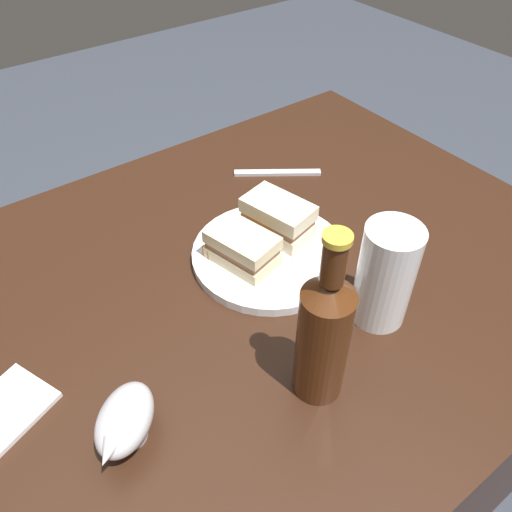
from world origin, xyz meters
TOP-DOWN VIEW (x-y plane):
  - ground_plane at (0.00, 0.00)m, footprint 6.00×6.00m
  - dining_table at (0.00, 0.00)m, footprint 1.19×0.87m
  - plate at (-0.07, -0.02)m, footprint 0.27×0.27m
  - sandwich_half_left at (-0.11, -0.05)m, footprint 0.10×0.13m
  - sandwich_half_right at (-0.02, -0.03)m, footprint 0.10×0.13m
  - potato_wedge_front at (-0.03, -0.06)m, footprint 0.06×0.04m
  - potato_wedge_middle at (-0.05, -0.06)m, footprint 0.04×0.05m
  - potato_wedge_back at (0.01, -0.07)m, footprint 0.04×0.02m
  - potato_wedge_left_edge at (-0.08, -0.07)m, footprint 0.04×0.05m
  - potato_wedge_right_edge at (-0.02, -0.08)m, footprint 0.05×0.03m
  - potato_wedge_stray at (-0.04, -0.04)m, footprint 0.04×0.04m
  - pint_glass at (-0.13, 0.18)m, footprint 0.08×0.08m
  - gravy_boat at (0.27, 0.14)m, footprint 0.12×0.12m
  - cider_bottle at (0.03, 0.22)m, footprint 0.07×0.07m
  - napkin at (0.39, 0.01)m, footprint 0.14×0.13m
  - fork at (-0.24, -0.21)m, footprint 0.16×0.12m

SIDE VIEW (x-z plane):
  - ground_plane at x=0.00m, z-range 0.00..0.00m
  - dining_table at x=0.00m, z-range 0.00..0.73m
  - fork at x=-0.24m, z-range 0.73..0.74m
  - napkin at x=0.39m, z-range 0.73..0.74m
  - plate at x=-0.07m, z-range 0.73..0.75m
  - potato_wedge_stray at x=-0.04m, z-range 0.75..0.76m
  - potato_wedge_middle at x=-0.05m, z-range 0.75..0.76m
  - potato_wedge_left_edge at x=-0.08m, z-range 0.75..0.76m
  - potato_wedge_back at x=0.01m, z-range 0.75..0.76m
  - potato_wedge_front at x=-0.03m, z-range 0.75..0.77m
  - potato_wedge_right_edge at x=-0.02m, z-range 0.75..0.77m
  - gravy_boat at x=0.27m, z-range 0.74..0.80m
  - sandwich_half_right at x=-0.02m, z-range 0.75..0.80m
  - sandwich_half_left at x=-0.11m, z-range 0.75..0.81m
  - pint_glass at x=-0.13m, z-range 0.72..0.88m
  - cider_bottle at x=0.03m, z-range 0.70..0.97m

